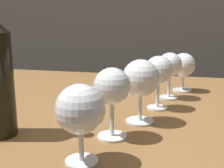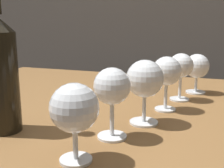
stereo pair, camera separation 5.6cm
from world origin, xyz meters
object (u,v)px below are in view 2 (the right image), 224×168
at_px(wine_glass_amber, 181,67).
at_px(wine_bottle, 0,72).
at_px(wine_glass_port, 167,73).
at_px(wine_glass_white, 145,80).
at_px(wine_glass_rose, 74,110).
at_px(wine_glass_chardonnay, 112,88).
at_px(wine_glass_merlot, 197,67).

xyz_separation_m(wine_glass_amber, wine_bottle, (-0.34, -0.37, 0.03)).
relative_size(wine_glass_port, wine_glass_amber, 1.02).
bearing_deg(wine_glass_white, wine_glass_port, 74.37).
bearing_deg(wine_glass_rose, wine_glass_white, 72.08).
bearing_deg(wine_glass_port, wine_glass_chardonnay, -109.25).
bearing_deg(wine_glass_merlot, wine_glass_amber, -111.80).
relative_size(wine_glass_white, wine_glass_merlot, 1.16).
xyz_separation_m(wine_glass_chardonnay, wine_glass_port, (0.08, 0.22, -0.00)).
relative_size(wine_glass_rose, wine_glass_chardonnay, 0.94).
xyz_separation_m(wine_glass_white, wine_bottle, (-0.28, -0.14, 0.03)).
height_order(wine_glass_white, wine_glass_merlot, wine_glass_white).
xyz_separation_m(wine_glass_amber, wine_glass_merlot, (0.04, 0.10, -0.02)).
xyz_separation_m(wine_glass_merlot, wine_bottle, (-0.38, -0.48, 0.04)).
bearing_deg(wine_glass_amber, wine_glass_port, -102.88).
relative_size(wine_glass_port, wine_glass_merlot, 1.12).
bearing_deg(wine_glass_rose, wine_glass_port, 72.87).
height_order(wine_glass_rose, wine_glass_port, wine_glass_port).
height_order(wine_glass_chardonnay, wine_glass_port, wine_glass_chardonnay).
bearing_deg(wine_glass_amber, wine_bottle, -132.27).
height_order(wine_glass_merlot, wine_bottle, wine_bottle).
xyz_separation_m(wine_glass_chardonnay, wine_glass_merlot, (0.14, 0.44, -0.02)).
height_order(wine_glass_rose, wine_glass_amber, wine_glass_amber).
bearing_deg(wine_glass_port, wine_glass_amber, 77.12).
height_order(wine_glass_chardonnay, wine_glass_amber, wine_glass_chardonnay).
bearing_deg(wine_glass_chardonnay, wine_glass_white, 66.86).
bearing_deg(wine_glass_white, wine_glass_chardonnay, -113.14).
bearing_deg(wine_glass_rose, wine_glass_chardonnay, 77.01).
bearing_deg(wine_bottle, wine_glass_chardonnay, 9.41).
distance_m(wine_glass_chardonnay, wine_glass_merlot, 0.46).
distance_m(wine_glass_port, wine_glass_amber, 0.12).
distance_m(wine_glass_white, wine_glass_amber, 0.24).
distance_m(wine_glass_chardonnay, wine_glass_white, 0.11).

